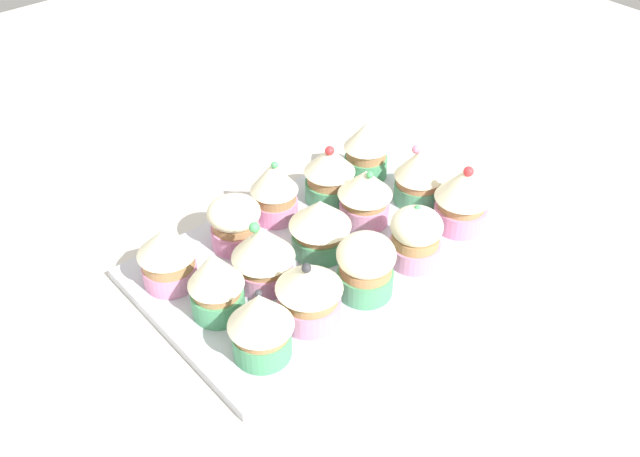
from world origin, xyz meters
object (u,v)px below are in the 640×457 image
cupcake_14 (366,148)px  cupcake_13 (330,173)px  napkin (62,376)px  cupcake_4 (463,197)px  cupcake_8 (365,195)px  cupcake_0 (261,323)px  cupcake_2 (366,265)px  baking_tray (320,254)px  cupcake_5 (216,283)px  cupcake_7 (318,225)px  cupcake_11 (235,222)px  cupcake_1 (309,291)px  cupcake_12 (276,189)px  cupcake_6 (262,253)px  cupcake_9 (419,175)px  cupcake_3 (416,236)px  cupcake_10 (167,255)px

cupcake_14 → cupcake_13: bearing=-173.5°
napkin → cupcake_4: bearing=-12.5°
cupcake_8 → cupcake_14: (6.40, 6.50, 0.31)cm
cupcake_0 → cupcake_2: cupcake_0 is taller
baking_tray → cupcake_0: 16.34cm
cupcake_5 → cupcake_7: 13.53cm
cupcake_0 → cupcake_11: size_ratio=1.29×
cupcake_2 → cupcake_4: bearing=3.1°
cupcake_1 → cupcake_11: cupcake_1 is taller
cupcake_4 → napkin: cupcake_4 is taller
napkin → cupcake_12: bearing=10.0°
cupcake_1 → cupcake_5: (-6.27, 6.46, 0.31)cm
cupcake_0 → cupcake_6: cupcake_0 is taller
baking_tray → cupcake_4: cupcake_4 is taller
cupcake_9 → cupcake_8: bearing=170.2°
cupcake_5 → cupcake_14: bearing=15.9°
cupcake_4 → cupcake_9: cupcake_4 is taller
cupcake_2 → cupcake_3: 7.27cm
cupcake_4 → cupcake_12: cupcake_4 is taller
cupcake_4 → cupcake_14: 14.24cm
cupcake_6 → cupcake_9: bearing=-1.9°
cupcake_4 → cupcake_1: bearing=-179.9°
cupcake_2 → cupcake_14: size_ratio=0.91×
cupcake_9 → napkin: (-43.67, 3.34, -4.55)cm
cupcake_13 → cupcake_12: bearing=167.8°
cupcake_12 → napkin: cupcake_12 is taller
cupcake_5 → cupcake_2: bearing=-29.2°
cupcake_2 → cupcake_14: bearing=46.3°
cupcake_0 → cupcake_11: cupcake_0 is taller
cupcake_5 → cupcake_8: cupcake_5 is taller
cupcake_8 → cupcake_10: (-22.20, 5.58, -0.01)cm
cupcake_0 → cupcake_14: (27.31, 14.89, -0.10)cm
baking_tray → cupcake_6: 8.74cm
cupcake_10 → cupcake_9: bearing=-13.0°
cupcake_5 → cupcake_4: bearing=-12.6°
cupcake_14 → cupcake_2: bearing=-133.7°
cupcake_9 → cupcake_2: bearing=-154.9°
cupcake_10 → cupcake_13: size_ratio=0.92×
cupcake_12 → cupcake_13: cupcake_12 is taller
baking_tray → cupcake_5: cupcake_5 is taller
cupcake_7 → cupcake_13: cupcake_13 is taller
cupcake_0 → napkin: bearing=145.7°
cupcake_0 → cupcake_9: cupcake_0 is taller
cupcake_8 → cupcake_12: (-7.03, 7.22, 0.20)cm
cupcake_5 → napkin: cupcake_5 is taller
cupcake_4 → cupcake_9: bearing=91.3°
cupcake_11 → cupcake_3: bearing=-48.4°
cupcake_4 → cupcake_7: (-15.02, 7.07, -0.48)cm
cupcake_2 → cupcake_10: (-14.22, 14.11, 0.09)cm
cupcake_3 → cupcake_10: (-21.49, 14.07, 0.29)cm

